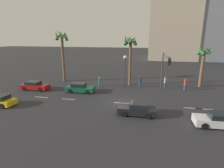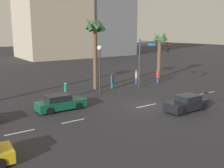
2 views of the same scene
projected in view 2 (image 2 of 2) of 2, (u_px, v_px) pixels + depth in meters
name	position (u px, v px, depth m)	size (l,w,h in m)	color
ground_plane	(146.00, 106.00, 24.53)	(220.00, 220.00, 0.00)	#28282D
lane_stripe_1	(20.00, 132.00, 18.06)	(2.08, 0.14, 0.01)	silver
lane_stripe_2	(73.00, 121.00, 20.32)	(1.94, 0.14, 0.01)	silver
lane_stripe_3	(146.00, 106.00, 24.54)	(2.47, 0.14, 0.01)	silver
lane_stripe_4	(203.00, 94.00, 29.20)	(2.09, 0.14, 0.01)	silver
lane_stripe_5	(209.00, 92.00, 29.86)	(1.95, 0.14, 0.01)	silver
car_0	(60.00, 103.00, 23.13)	(4.34, 1.78, 1.40)	#0F5138
car_3	(187.00, 103.00, 22.95)	(4.04, 1.81, 1.38)	black
traffic_signal	(149.00, 56.00, 31.09)	(0.79, 4.44, 5.92)	#38383D
streetlamp	(100.00, 59.00, 28.97)	(0.56, 0.56, 5.34)	#2D2D33
pedestrian_0	(66.00, 90.00, 27.04)	(0.49, 0.49, 1.67)	#1E7266
pedestrian_1	(158.00, 76.00, 35.23)	(0.52, 0.52, 1.87)	#2D478C
pedestrian_2	(136.00, 77.00, 34.31)	(0.37, 0.37, 1.90)	#2D478C
pedestrian_3	(112.00, 81.00, 31.80)	(0.37, 0.37, 1.86)	#1E7266
palm_tree_1	(95.00, 36.00, 30.44)	(2.39, 2.56, 8.60)	brown
palm_tree_2	(159.00, 46.00, 38.42)	(2.42, 2.65, 6.89)	brown
building_0	(98.00, 9.00, 76.45)	(16.22, 16.02, 26.57)	gray
building_1	(52.00, 17.00, 68.43)	(16.29, 16.39, 21.22)	#B2A38E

